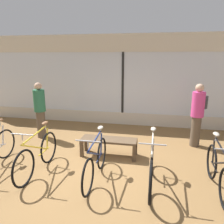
# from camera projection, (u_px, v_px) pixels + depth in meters

# --- Properties ---
(ground_plane) EXTENTS (24.00, 24.00, 0.00)m
(ground_plane) POSITION_uv_depth(u_px,v_px,m) (98.00, 171.00, 4.82)
(ground_plane) COLOR olive
(shop_back_wall) EXTENTS (12.00, 0.08, 3.20)m
(shop_back_wall) POSITION_uv_depth(u_px,v_px,m) (123.00, 80.00, 7.74)
(shop_back_wall) COLOR beige
(shop_back_wall) RESTS_ON ground_plane
(bicycle_left) EXTENTS (0.46, 1.75, 1.05)m
(bicycle_left) POSITION_uv_depth(u_px,v_px,m) (38.00, 155.00, 4.67)
(bicycle_left) COLOR black
(bicycle_left) RESTS_ON ground_plane
(bicycle_center) EXTENTS (0.46, 1.71, 1.03)m
(bicycle_center) POSITION_uv_depth(u_px,v_px,m) (96.00, 161.00, 4.41)
(bicycle_center) COLOR black
(bicycle_center) RESTS_ON ground_plane
(bicycle_right) EXTENTS (0.46, 1.81, 1.06)m
(bicycle_right) POSITION_uv_depth(u_px,v_px,m) (151.00, 165.00, 4.23)
(bicycle_right) COLOR black
(bicycle_right) RESTS_ON ground_plane
(bicycle_far_right) EXTENTS (0.46, 1.69, 1.04)m
(bicycle_far_right) POSITION_uv_depth(u_px,v_px,m) (218.00, 171.00, 4.03)
(bicycle_far_right) COLOR black
(bicycle_far_right) RESTS_ON ground_plane
(display_bench) EXTENTS (1.40, 0.44, 0.45)m
(display_bench) POSITION_uv_depth(u_px,v_px,m) (109.00, 142.00, 5.47)
(display_bench) COLOR brown
(display_bench) RESTS_ON ground_plane
(customer_near_rack) EXTENTS (0.46, 0.46, 1.70)m
(customer_near_rack) POSITION_uv_depth(u_px,v_px,m) (40.00, 109.00, 6.63)
(customer_near_rack) COLOR brown
(customer_near_rack) RESTS_ON ground_plane
(customer_by_window) EXTENTS (0.52, 0.56, 1.76)m
(customer_by_window) POSITION_uv_depth(u_px,v_px,m) (198.00, 113.00, 5.95)
(customer_by_window) COLOR brown
(customer_by_window) RESTS_ON ground_plane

